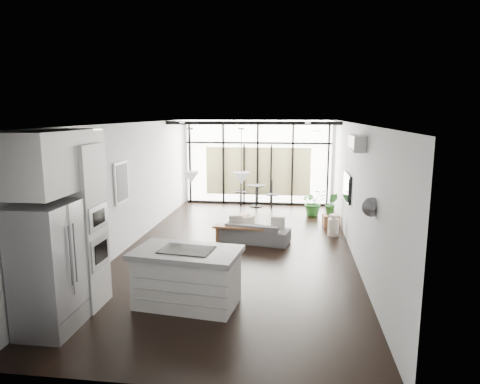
% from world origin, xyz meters
% --- Properties ---
extents(floor, '(5.00, 10.00, 0.00)m').
position_xyz_m(floor, '(0.00, 0.00, 0.00)').
color(floor, black).
rests_on(floor, ground).
extents(ceiling, '(5.00, 10.00, 0.00)m').
position_xyz_m(ceiling, '(0.00, 0.00, 2.80)').
color(ceiling, silver).
rests_on(ceiling, ground).
extents(wall_left, '(0.02, 10.00, 2.80)m').
position_xyz_m(wall_left, '(-2.50, 0.00, 1.40)').
color(wall_left, silver).
rests_on(wall_left, ground).
extents(wall_right, '(0.02, 10.00, 2.80)m').
position_xyz_m(wall_right, '(2.50, 0.00, 1.40)').
color(wall_right, silver).
rests_on(wall_right, ground).
extents(wall_back, '(5.00, 0.02, 2.80)m').
position_xyz_m(wall_back, '(0.00, 5.00, 1.40)').
color(wall_back, silver).
rests_on(wall_back, ground).
extents(wall_front, '(5.00, 0.02, 2.80)m').
position_xyz_m(wall_front, '(0.00, -5.00, 1.40)').
color(wall_front, silver).
rests_on(wall_front, ground).
extents(glazing, '(5.00, 0.20, 2.80)m').
position_xyz_m(glazing, '(0.00, 4.88, 1.40)').
color(glazing, black).
rests_on(glazing, ground).
extents(skylight, '(4.70, 1.90, 0.06)m').
position_xyz_m(skylight, '(0.00, 4.00, 2.77)').
color(skylight, silver).
rests_on(skylight, ceiling).
extents(neighbour_building, '(3.50, 0.02, 1.60)m').
position_xyz_m(neighbour_building, '(0.00, 4.95, 1.10)').
color(neighbour_building, beige).
rests_on(neighbour_building, ground).
extents(island, '(1.77, 1.18, 0.91)m').
position_xyz_m(island, '(-0.43, -2.92, 0.45)').
color(island, silver).
rests_on(island, floor).
extents(cooktop, '(0.87, 0.64, 0.01)m').
position_xyz_m(cooktop, '(-0.43, -2.92, 0.91)').
color(cooktop, black).
rests_on(cooktop, island).
extents(fridge, '(0.70, 0.88, 1.82)m').
position_xyz_m(fridge, '(-2.12, -3.95, 0.91)').
color(fridge, '#97989C').
rests_on(fridge, floor).
extents(appliance_column, '(0.66, 0.69, 2.56)m').
position_xyz_m(appliance_column, '(-2.08, -3.15, 1.28)').
color(appliance_column, silver).
rests_on(appliance_column, floor).
extents(upper_cabinets, '(0.62, 1.75, 0.86)m').
position_xyz_m(upper_cabinets, '(-2.12, -3.50, 2.35)').
color(upper_cabinets, silver).
rests_on(upper_cabinets, wall_left).
extents(pendant_left, '(0.26, 0.26, 0.18)m').
position_xyz_m(pendant_left, '(-0.40, -2.65, 2.02)').
color(pendant_left, silver).
rests_on(pendant_left, ceiling).
extents(pendant_right, '(0.26, 0.26, 0.18)m').
position_xyz_m(pendant_right, '(0.40, -2.65, 2.02)').
color(pendant_right, silver).
rests_on(pendant_right, ceiling).
extents(sofa, '(1.71, 0.77, 0.64)m').
position_xyz_m(sofa, '(0.31, 0.56, 0.32)').
color(sofa, '#4D4E50').
rests_on(sofa, floor).
extents(console_bench, '(1.35, 0.43, 0.43)m').
position_xyz_m(console_bench, '(0.03, 0.39, 0.21)').
color(console_bench, brown).
rests_on(console_bench, floor).
extents(pouf, '(0.68, 0.68, 0.44)m').
position_xyz_m(pouf, '(-0.03, 1.44, 0.22)').
color(pouf, beige).
rests_on(pouf, floor).
extents(crate, '(0.46, 0.46, 0.31)m').
position_xyz_m(crate, '(2.22, 2.28, 0.16)').
color(crate, brown).
rests_on(crate, floor).
extents(plant_tall, '(0.99, 1.03, 0.62)m').
position_xyz_m(plant_tall, '(1.80, 3.46, 0.31)').
color(plant_tall, '#276925').
rests_on(plant_tall, floor).
extents(plant_crate, '(0.40, 0.64, 0.27)m').
position_xyz_m(plant_crate, '(2.22, 2.28, 0.45)').
color(plant_crate, '#276925').
rests_on(plant_crate, crate).
extents(milk_can, '(0.28, 0.28, 0.54)m').
position_xyz_m(milk_can, '(2.21, 1.35, 0.27)').
color(milk_can, beige).
rests_on(milk_can, floor).
extents(bistro_set, '(1.56, 1.01, 0.70)m').
position_xyz_m(bistro_set, '(-0.00, 4.47, 0.35)').
color(bistro_set, black).
rests_on(bistro_set, floor).
extents(tv, '(0.05, 1.10, 0.65)m').
position_xyz_m(tv, '(2.46, 1.00, 1.30)').
color(tv, black).
rests_on(tv, wall_right).
extents(ac_unit, '(0.22, 0.90, 0.30)m').
position_xyz_m(ac_unit, '(2.38, -0.80, 2.45)').
color(ac_unit, silver).
rests_on(ac_unit, wall_right).
extents(framed_art, '(0.04, 0.70, 0.90)m').
position_xyz_m(framed_art, '(-2.47, -0.50, 1.55)').
color(framed_art, black).
rests_on(framed_art, wall_left).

